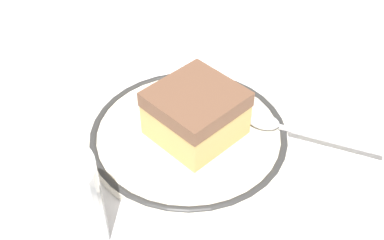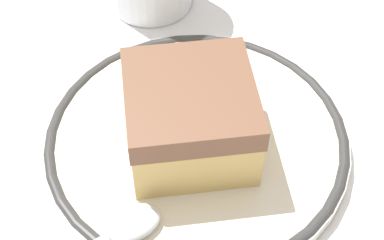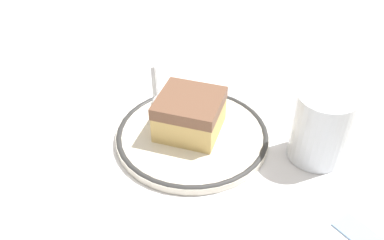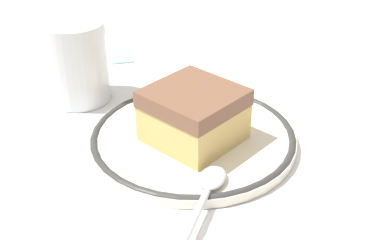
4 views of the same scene
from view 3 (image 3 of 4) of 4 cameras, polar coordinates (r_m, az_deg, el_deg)
ground_plane at (r=0.59m, az=1.63°, el=-2.52°), size 2.40×2.40×0.00m
placemat at (r=0.59m, az=1.63°, el=-2.46°), size 0.55×0.42×0.00m
plate at (r=0.59m, az=-0.00°, el=-1.80°), size 0.22×0.22×0.01m
cake_slice at (r=0.57m, az=-0.32°, el=0.82°), size 0.11×0.11×0.06m
spoon at (r=0.66m, az=-4.56°, el=3.75°), size 0.15×0.02×0.01m
cup at (r=0.56m, az=17.23°, el=-1.40°), size 0.07×0.07×0.10m
napkin at (r=0.73m, az=-1.67°, el=6.26°), size 0.14×0.11×0.00m
sugar_packet at (r=0.51m, az=21.98°, el=-14.04°), size 0.06×0.05×0.01m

